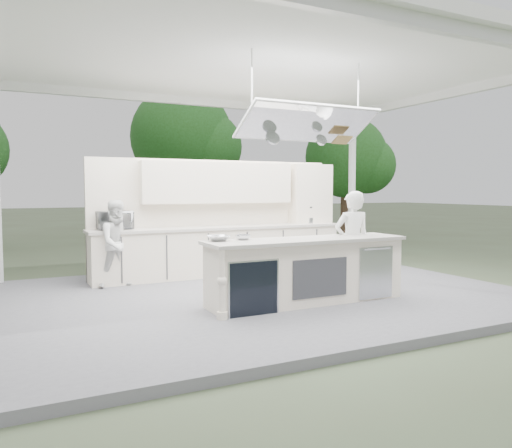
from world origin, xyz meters
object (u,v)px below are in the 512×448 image
back_counter (222,250)px  sous_chef (119,243)px  demo_island (306,271)px  head_chef (352,243)px

back_counter → sous_chef: (-2.05, -0.35, 0.27)m
back_counter → demo_island: bearing=-86.4°
back_counter → sous_chef: 2.10m
back_counter → sous_chef: sous_chef is taller
head_chef → sous_chef: head_chef is taller
demo_island → head_chef: 1.08m
demo_island → back_counter: size_ratio=0.61×
demo_island → sous_chef: 3.33m
demo_island → head_chef: size_ratio=1.89×
head_chef → sous_chef: size_ratio=1.10×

